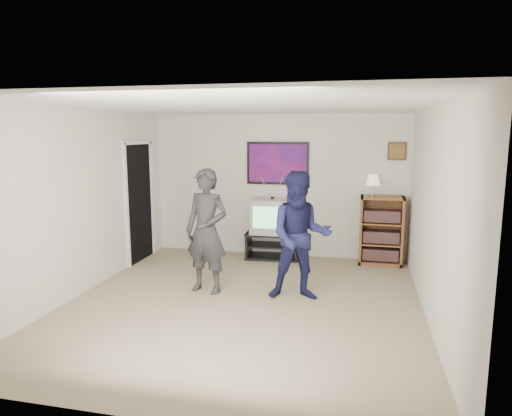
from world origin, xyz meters
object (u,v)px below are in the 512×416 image
at_px(person_tall, 207,231).
at_px(bookshelf, 381,230).
at_px(media_stand, 273,245).
at_px(crt_television, 272,216).
at_px(person_short, 300,236).

bearing_deg(person_tall, bookshelf, 50.13).
relative_size(media_stand, person_tall, 0.55).
relative_size(crt_television, bookshelf, 0.61).
distance_m(media_stand, crt_television, 0.53).
bearing_deg(bookshelf, person_short, -120.02).
bearing_deg(bookshelf, media_stand, -178.43).
bearing_deg(media_stand, person_short, -72.04).
relative_size(bookshelf, person_tall, 0.67).
height_order(media_stand, person_short, person_short).
height_order(bookshelf, person_short, person_short).
distance_m(bookshelf, person_short, 2.24).
distance_m(crt_television, bookshelf, 1.85).
height_order(bookshelf, person_tall, person_tall).
bearing_deg(person_tall, media_stand, 84.53).
bearing_deg(person_short, crt_television, 101.76).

